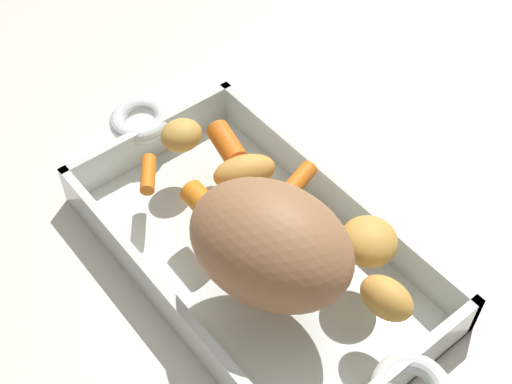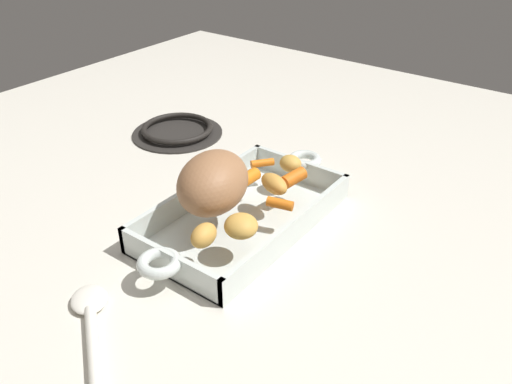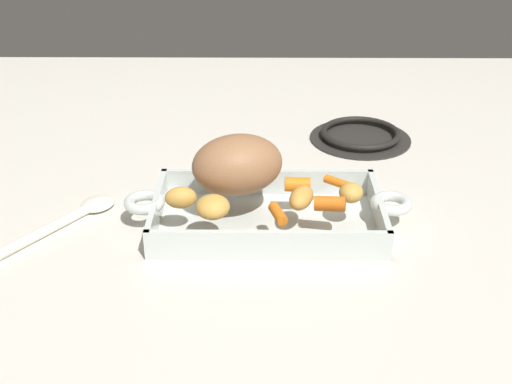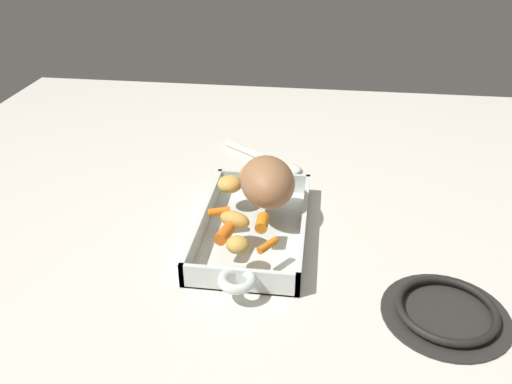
% 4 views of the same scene
% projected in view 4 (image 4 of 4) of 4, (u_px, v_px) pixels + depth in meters
% --- Properties ---
extents(ground_plane, '(1.84, 1.84, 0.00)m').
position_uv_depth(ground_plane, '(253.00, 234.00, 1.06)').
color(ground_plane, silver).
extents(roasting_dish, '(0.46, 0.21, 0.05)m').
position_uv_depth(roasting_dish, '(253.00, 227.00, 1.06)').
color(roasting_dish, silver).
rests_on(roasting_dish, ground_plane).
extents(pork_roast, '(0.17, 0.15, 0.10)m').
position_uv_depth(pork_roast, '(267.00, 182.00, 1.06)').
color(pork_roast, '#9C6A45').
rests_on(pork_roast, roasting_dish).
extents(baby_carrot_center_left, '(0.05, 0.03, 0.03)m').
position_uv_depth(baby_carrot_center_left, '(225.00, 234.00, 0.96)').
color(baby_carrot_center_left, orange).
rests_on(baby_carrot_center_left, roasting_dish).
extents(baby_carrot_northeast, '(0.04, 0.04, 0.02)m').
position_uv_depth(baby_carrot_northeast, '(268.00, 245.00, 0.93)').
color(baby_carrot_northeast, orange).
rests_on(baby_carrot_northeast, roasting_dish).
extents(baby_carrot_short, '(0.04, 0.02, 0.02)m').
position_uv_depth(baby_carrot_short, '(262.00, 223.00, 0.99)').
color(baby_carrot_short, orange).
rests_on(baby_carrot_short, roasting_dish).
extents(baby_carrot_southeast, '(0.03, 0.05, 0.02)m').
position_uv_depth(baby_carrot_southeast, '(219.00, 212.00, 1.03)').
color(baby_carrot_southeast, orange).
rests_on(baby_carrot_southeast, roasting_dish).
extents(potato_corner, '(0.05, 0.07, 0.03)m').
position_uv_depth(potato_corner, '(235.00, 220.00, 0.99)').
color(potato_corner, gold).
rests_on(potato_corner, roasting_dish).
extents(potato_golden_small, '(0.07, 0.07, 0.03)m').
position_uv_depth(potato_golden_small, '(230.00, 184.00, 1.11)').
color(potato_golden_small, gold).
rests_on(potato_golden_small, roasting_dish).
extents(potato_near_roast, '(0.05, 0.05, 0.03)m').
position_uv_depth(potato_near_roast, '(238.00, 245.00, 0.92)').
color(potato_near_roast, gold).
rests_on(potato_near_roast, roasting_dish).
extents(potato_whole, '(0.05, 0.04, 0.03)m').
position_uv_depth(potato_whole, '(247.00, 174.00, 1.15)').
color(potato_whole, gold).
rests_on(potato_whole, roasting_dish).
extents(stove_burner_rear, '(0.21, 0.21, 0.02)m').
position_uv_depth(stove_burner_rear, '(446.00, 311.00, 0.85)').
color(stove_burner_rear, '#282623').
rests_on(stove_burner_rear, ground_plane).
extents(serving_spoon, '(0.17, 0.22, 0.02)m').
position_uv_depth(serving_spoon, '(271.00, 161.00, 1.34)').
color(serving_spoon, white).
rests_on(serving_spoon, ground_plane).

